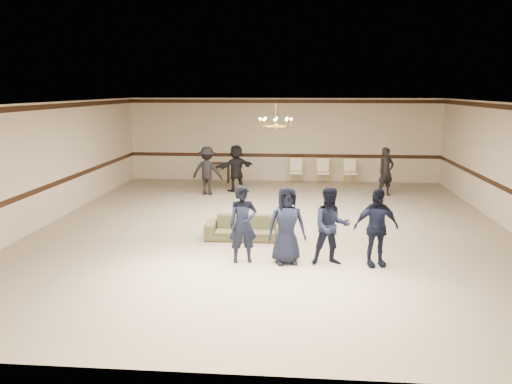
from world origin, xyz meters
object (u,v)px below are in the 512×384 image
(chandelier, at_px, (276,114))
(console_table, at_px, (218,173))
(adult_right, at_px, (386,172))
(banquet_chair_right, at_px, (350,173))
(boy_c, at_px, (331,226))
(banquet_chair_left, at_px, (296,172))
(adult_mid, at_px, (236,168))
(banquet_chair_mid, at_px, (323,172))
(boy_a, at_px, (243,224))
(boy_b, at_px, (287,225))
(adult_left, at_px, (207,171))
(boy_d, at_px, (376,227))
(settee, at_px, (246,227))

(chandelier, bearing_deg, console_table, 114.73)
(adult_right, xyz_separation_m, banquet_chair_right, (-1.01, 1.77, -0.33))
(boy_c, relative_size, banquet_chair_left, 1.64)
(chandelier, height_order, adult_right, chandelier)
(adult_mid, distance_m, console_table, 1.87)
(adult_right, distance_m, banquet_chair_mid, 2.70)
(boy_a, bearing_deg, boy_b, -15.16)
(console_table, bearing_deg, adult_left, -87.70)
(boy_c, bearing_deg, console_table, 104.71)
(chandelier, bearing_deg, adult_right, 43.71)
(boy_a, xyz_separation_m, banquet_chair_mid, (2.01, 8.86, -0.31))
(banquet_chair_mid, bearing_deg, chandelier, -106.16)
(adult_mid, xyz_separation_m, console_table, (-0.91, 1.57, -0.43))
(boy_d, xyz_separation_m, banquet_chair_mid, (-0.69, 8.86, -0.31))
(boy_a, height_order, banquet_chair_mid, boy_a)
(settee, bearing_deg, console_table, 104.43)
(boy_c, relative_size, boy_d, 1.00)
(boy_c, bearing_deg, boy_b, 172.00)
(boy_d, distance_m, banquet_chair_right, 8.87)
(boy_d, bearing_deg, boy_b, 165.65)
(chandelier, xyz_separation_m, console_table, (-2.47, 5.36, -2.49))
(chandelier, xyz_separation_m, adult_mid, (-1.56, 3.79, -2.06))
(boy_a, relative_size, banquet_chair_right, 1.64)
(adult_right, bearing_deg, banquet_chair_left, 120.39)
(console_table, bearing_deg, banquet_chair_right, -0.32)
(boy_a, distance_m, boy_c, 1.80)
(console_table, bearing_deg, boy_a, -75.63)
(banquet_chair_right, bearing_deg, adult_mid, -162.07)
(chandelier, relative_size, adult_right, 0.57)
(boy_c, relative_size, banquet_chair_mid, 1.64)
(chandelier, height_order, adult_mid, chandelier)
(chandelier, xyz_separation_m, banquet_chair_right, (2.53, 5.16, -2.39))
(boy_a, height_order, boy_d, same)
(boy_b, distance_m, adult_left, 7.37)
(adult_left, bearing_deg, adult_mid, -133.14)
(boy_b, xyz_separation_m, adult_left, (-2.88, 6.78, 0.02))
(adult_right, height_order, banquet_chair_left, adult_right)
(adult_right, bearing_deg, adult_left, 153.75)
(adult_left, bearing_deg, banquet_chair_left, -136.24)
(adult_left, bearing_deg, banquet_chair_right, -148.43)
(boy_b, relative_size, boy_d, 1.00)
(adult_mid, relative_size, banquet_chair_left, 1.68)
(boy_a, height_order, adult_left, adult_left)
(boy_a, height_order, console_table, boy_a)
(boy_c, bearing_deg, boy_d, -8.00)
(boy_b, xyz_separation_m, banquet_chair_right, (2.11, 8.86, -0.31))
(boy_b, distance_m, settee, 2.03)
(adult_right, bearing_deg, boy_d, -129.68)
(adult_right, bearing_deg, banquet_chair_mid, 109.49)
(adult_mid, distance_m, adult_right, 5.12)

